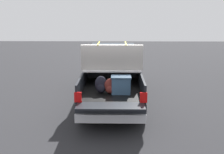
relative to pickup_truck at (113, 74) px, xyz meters
name	(u,v)px	position (x,y,z in m)	size (l,w,h in m)	color
ground_plane	(112,102)	(-0.37, 0.00, -0.97)	(40.00, 40.00, 0.00)	#262628
pickup_truck	(113,74)	(0.00, 0.00, 0.00)	(6.05, 2.06, 2.23)	black
trash_can	(114,70)	(2.94, -0.04, -0.48)	(0.60, 0.60, 0.98)	#2D2D33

